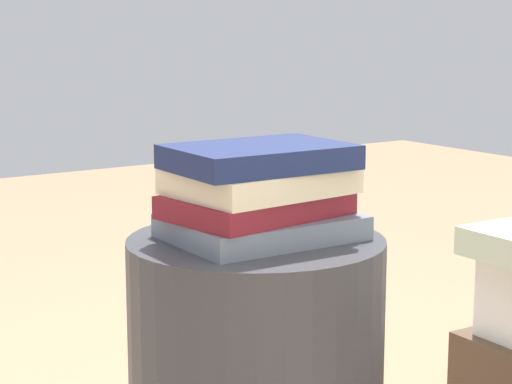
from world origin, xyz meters
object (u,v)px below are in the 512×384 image
book_slate (260,226)px  book_navy (262,157)px  book_maroon (253,205)px  book_cream (260,181)px

book_slate → book_navy: book_navy is taller
book_slate → book_navy: (0.01, 0.01, 0.11)m
book_navy → book_slate: bearing=-113.8°
book_slate → book_maroon: book_maroon is taller
book_slate → book_cream: book_cream is taller
book_slate → book_cream: bearing=48.6°
book_maroon → book_navy: (-0.01, 0.01, 0.07)m
book_maroon → book_cream: bearing=156.0°
book_cream → book_navy: book_navy is taller
book_maroon → book_navy: size_ratio=1.00×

